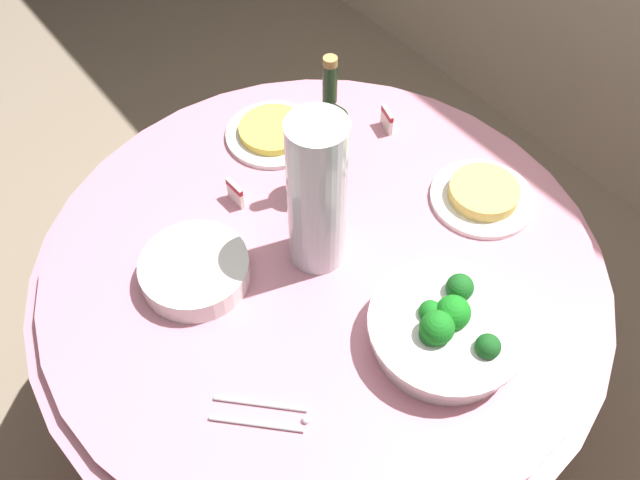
{
  "coord_description": "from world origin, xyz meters",
  "views": [
    {
      "loc": [
        0.63,
        -0.49,
        1.81
      ],
      "look_at": [
        0.0,
        0.0,
        0.79
      ],
      "focal_mm": 37.68,
      "sensor_mm": 36.0,
      "label": 1
    }
  ],
  "objects_px": {
    "plate_stack": "(195,270)",
    "label_placard_mid": "(235,192)",
    "decorative_fruit_vase": "(317,202)",
    "food_plate_noodles": "(483,195)",
    "wine_bottle": "(329,144)",
    "broccoli_bowl": "(446,329)",
    "label_placard_front": "(387,119)",
    "serving_tongs": "(263,414)",
    "food_plate_fried_egg": "(274,132)"
  },
  "relations": [
    {
      "from": "plate_stack",
      "to": "label_placard_mid",
      "type": "bearing_deg",
      "value": 125.02
    },
    {
      "from": "decorative_fruit_vase",
      "to": "food_plate_noodles",
      "type": "bearing_deg",
      "value": 74.4
    },
    {
      "from": "plate_stack",
      "to": "wine_bottle",
      "type": "xyz_separation_m",
      "value": [
        -0.03,
        0.35,
        0.1
      ]
    },
    {
      "from": "decorative_fruit_vase",
      "to": "food_plate_noodles",
      "type": "xyz_separation_m",
      "value": [
        0.1,
        0.36,
        -0.14
      ]
    },
    {
      "from": "broccoli_bowl",
      "to": "label_placard_mid",
      "type": "xyz_separation_m",
      "value": [
        -0.51,
        -0.11,
        -0.01
      ]
    },
    {
      "from": "broccoli_bowl",
      "to": "wine_bottle",
      "type": "height_order",
      "value": "wine_bottle"
    },
    {
      "from": "broccoli_bowl",
      "to": "decorative_fruit_vase",
      "type": "relative_size",
      "value": 0.82
    },
    {
      "from": "wine_bottle",
      "to": "food_plate_noodles",
      "type": "height_order",
      "value": "wine_bottle"
    },
    {
      "from": "label_placard_front",
      "to": "wine_bottle",
      "type": "bearing_deg",
      "value": -73.78
    },
    {
      "from": "broccoli_bowl",
      "to": "food_plate_noodles",
      "type": "distance_m",
      "value": 0.36
    },
    {
      "from": "decorative_fruit_vase",
      "to": "serving_tongs",
      "type": "distance_m",
      "value": 0.38
    },
    {
      "from": "food_plate_noodles",
      "to": "label_placard_front",
      "type": "height_order",
      "value": "label_placard_front"
    },
    {
      "from": "decorative_fruit_vase",
      "to": "food_plate_fried_egg",
      "type": "distance_m",
      "value": 0.38
    },
    {
      "from": "broccoli_bowl",
      "to": "plate_stack",
      "type": "xyz_separation_m",
      "value": [
        -0.39,
        -0.28,
        -0.01
      ]
    },
    {
      "from": "wine_bottle",
      "to": "plate_stack",
      "type": "bearing_deg",
      "value": -84.68
    },
    {
      "from": "broccoli_bowl",
      "to": "wine_bottle",
      "type": "distance_m",
      "value": 0.44
    },
    {
      "from": "broccoli_bowl",
      "to": "label_placard_front",
      "type": "distance_m",
      "value": 0.56
    },
    {
      "from": "decorative_fruit_vase",
      "to": "label_placard_mid",
      "type": "distance_m",
      "value": 0.25
    },
    {
      "from": "serving_tongs",
      "to": "label_placard_mid",
      "type": "bearing_deg",
      "value": 152.11
    },
    {
      "from": "food_plate_fried_egg",
      "to": "label_placard_front",
      "type": "xyz_separation_m",
      "value": [
        0.14,
        0.22,
        0.02
      ]
    },
    {
      "from": "food_plate_fried_egg",
      "to": "label_placard_mid",
      "type": "xyz_separation_m",
      "value": [
        0.12,
        -0.18,
        0.02
      ]
    },
    {
      "from": "food_plate_noodles",
      "to": "plate_stack",
      "type": "bearing_deg",
      "value": -108.47
    },
    {
      "from": "food_plate_fried_egg",
      "to": "food_plate_noodles",
      "type": "xyz_separation_m",
      "value": [
        0.43,
        0.24,
        0.0
      ]
    },
    {
      "from": "broccoli_bowl",
      "to": "wine_bottle",
      "type": "bearing_deg",
      "value": 170.97
    },
    {
      "from": "broccoli_bowl",
      "to": "plate_stack",
      "type": "relative_size",
      "value": 1.33
    },
    {
      "from": "plate_stack",
      "to": "food_plate_noodles",
      "type": "xyz_separation_m",
      "value": [
        0.2,
        0.58,
        -0.01
      ]
    },
    {
      "from": "broccoli_bowl",
      "to": "serving_tongs",
      "type": "relative_size",
      "value": 1.93
    },
    {
      "from": "broccoli_bowl",
      "to": "food_plate_noodles",
      "type": "relative_size",
      "value": 1.27
    },
    {
      "from": "plate_stack",
      "to": "decorative_fruit_vase",
      "type": "xyz_separation_m",
      "value": [
        0.09,
        0.22,
        0.13
      ]
    },
    {
      "from": "label_placard_front",
      "to": "decorative_fruit_vase",
      "type": "bearing_deg",
      "value": -61.13
    },
    {
      "from": "food_plate_noodles",
      "to": "label_placard_mid",
      "type": "relative_size",
      "value": 4.0
    },
    {
      "from": "serving_tongs",
      "to": "broccoli_bowl",
      "type": "bearing_deg",
      "value": 76.79
    },
    {
      "from": "plate_stack",
      "to": "food_plate_fried_egg",
      "type": "distance_m",
      "value": 0.42
    },
    {
      "from": "food_plate_fried_egg",
      "to": "label_placard_front",
      "type": "height_order",
      "value": "label_placard_front"
    },
    {
      "from": "wine_bottle",
      "to": "label_placard_mid",
      "type": "bearing_deg",
      "value": -115.3
    },
    {
      "from": "label_placard_front",
      "to": "broccoli_bowl",
      "type": "bearing_deg",
      "value": -30.52
    },
    {
      "from": "broccoli_bowl",
      "to": "food_plate_fried_egg",
      "type": "xyz_separation_m",
      "value": [
        -0.63,
        0.07,
        -0.03
      ]
    },
    {
      "from": "plate_stack",
      "to": "decorative_fruit_vase",
      "type": "bearing_deg",
      "value": 67.08
    },
    {
      "from": "plate_stack",
      "to": "decorative_fruit_vase",
      "type": "distance_m",
      "value": 0.27
    },
    {
      "from": "broccoli_bowl",
      "to": "label_placard_mid",
      "type": "distance_m",
      "value": 0.52
    },
    {
      "from": "serving_tongs",
      "to": "food_plate_noodles",
      "type": "bearing_deg",
      "value": 100.17
    },
    {
      "from": "serving_tongs",
      "to": "wine_bottle",
      "type": "bearing_deg",
      "value": 130.08
    },
    {
      "from": "wine_bottle",
      "to": "label_placard_front",
      "type": "bearing_deg",
      "value": 106.22
    },
    {
      "from": "wine_bottle",
      "to": "food_plate_noodles",
      "type": "relative_size",
      "value": 1.53
    },
    {
      "from": "plate_stack",
      "to": "label_placard_mid",
      "type": "relative_size",
      "value": 3.82
    },
    {
      "from": "broccoli_bowl",
      "to": "food_plate_fried_egg",
      "type": "height_order",
      "value": "broccoli_bowl"
    },
    {
      "from": "plate_stack",
      "to": "wine_bottle",
      "type": "distance_m",
      "value": 0.37
    },
    {
      "from": "decorative_fruit_vase",
      "to": "label_placard_mid",
      "type": "height_order",
      "value": "decorative_fruit_vase"
    },
    {
      "from": "broccoli_bowl",
      "to": "label_placard_mid",
      "type": "bearing_deg",
      "value": -167.4
    },
    {
      "from": "wine_bottle",
      "to": "serving_tongs",
      "type": "height_order",
      "value": "wine_bottle"
    }
  ]
}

